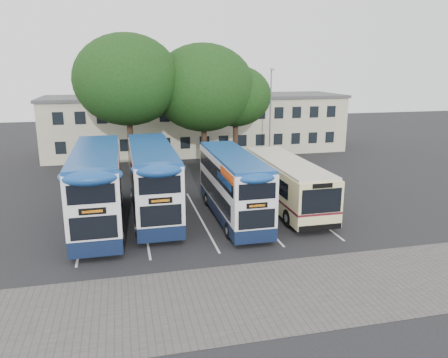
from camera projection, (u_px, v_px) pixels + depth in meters
name	position (u px, v px, depth m)	size (l,w,h in m)	color
ground	(285.00, 243.00, 23.57)	(120.00, 120.00, 0.00)	black
paving_strip	(284.00, 293.00, 18.41)	(40.00, 6.00, 0.01)	#595654
bay_lines	(200.00, 218.00, 27.44)	(14.12, 11.00, 0.01)	silver
depot_building	(198.00, 123.00, 48.19)	(32.40, 8.40, 6.20)	#B0A88E
lamp_post	(271.00, 110.00, 42.44)	(0.25, 1.05, 9.06)	gray
tree_left	(127.00, 80.00, 35.82)	(8.82, 8.82, 11.93)	black
tree_mid	(203.00, 88.00, 38.23)	(8.98, 8.98, 11.25)	black
tree_right	(236.00, 96.00, 39.56)	(6.44, 6.44, 9.37)	black
bus_dd_left	(98.00, 184.00, 25.73)	(2.67, 11.02, 4.59)	#0F1B39
bus_dd_mid	(153.00, 178.00, 27.46)	(2.61, 10.75, 4.48)	#0F1B39
bus_dd_right	(233.00, 183.00, 26.94)	(2.38, 9.83, 4.09)	#0F1B39
bus_single	(285.00, 180.00, 29.32)	(2.75, 10.79, 3.22)	#EEE69F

